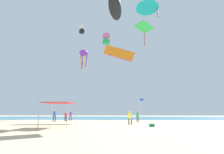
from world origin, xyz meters
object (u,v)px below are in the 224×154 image
person_leftmost (55,115)px  kite_inflatable_black (115,8)px  person_central (71,115)px  cooler_box (152,125)px  kite_octopus_purple (84,54)px  kite_box_white (82,29)px  kite_delta_teal (147,6)px  kite_box_pink (106,39)px  canopy_tent (59,104)px  person_rightmost (130,117)px  banner_flag (140,108)px  person_far_shore (138,116)px  kite_parafoil_orange (119,53)px  kite_diamond_green (144,28)px  person_near_tent (66,116)px

person_leftmost → kite_inflatable_black: bearing=127.4°
person_central → kite_inflatable_black: (8.24, -5.67, 17.52)m
cooler_box → kite_octopus_purple: bearing=115.6°
cooler_box → kite_box_white: 31.58m
kite_delta_teal → kite_box_pink: size_ratio=1.64×
canopy_tent → kite_delta_teal: size_ratio=0.62×
cooler_box → kite_box_pink: bearing=103.8°
person_rightmost → banner_flag: size_ratio=0.48×
person_leftmost → person_far_shore: person_leftmost is taller
person_leftmost → kite_box_white: 22.96m
person_central → banner_flag: 13.12m
canopy_tent → kite_parafoil_orange: 19.29m
kite_diamond_green → person_leftmost: bearing=35.1°
kite_box_pink → kite_delta_teal: bearing=171.1°
kite_parafoil_orange → kite_inflatable_black: 8.85m
person_leftmost → kite_diamond_green: (14.04, -5.94, 11.89)m
person_central → kite_octopus_purple: (-1.20, 15.44, 16.73)m
person_near_tent → cooler_box: (12.42, -10.26, -0.76)m
kite_inflatable_black → kite_box_pink: bearing=12.3°
person_rightmost → kite_box_pink: size_ratio=0.52×
kite_box_white → kite_inflatable_black: bearing=80.1°
kite_parafoil_orange → kite_octopus_purple: 18.14m
person_central → kite_octopus_purple: size_ratio=0.31×
canopy_tent → kite_diamond_green: kite_diamond_green is taller
kite_octopus_purple → kite_inflatable_black: size_ratio=0.80×
kite_box_white → kite_delta_teal: bearing=114.6°
cooler_box → kite_inflatable_black: 20.05m
cooler_box → person_rightmost: bearing=132.3°
person_leftmost → cooler_box: person_leftmost is taller
banner_flag → person_leftmost: bearing=172.0°
person_central → kite_delta_teal: (14.81, 1.07, 22.05)m
person_leftmost → kite_diamond_green: kite_diamond_green is taller
person_far_shore → person_near_tent: bearing=-32.8°
person_rightmost → cooler_box: bearing=144.7°
cooler_box → kite_octopus_purple: (-13.43, 28.03, 17.60)m
person_leftmost → banner_flag: 13.82m
kite_delta_teal → kite_inflatable_black: 10.45m
canopy_tent → kite_delta_teal: bearing=50.0°
person_rightmost → cooler_box: 3.31m
kite_box_pink → person_near_tent: bearing=122.3°
canopy_tent → kite_octopus_purple: kite_octopus_purple is taller
kite_parafoil_orange → kite_octopus_purple: bearing=135.0°
person_near_tent → kite_octopus_purple: 24.50m
kite_box_pink → kite_box_white: bearing=107.3°
canopy_tent → person_near_tent: 11.70m
person_rightmost → kite_box_white: 28.73m
person_central → person_rightmost: person_central is taller
person_near_tent → kite_diamond_green: kite_diamond_green is taller
person_near_tent → kite_delta_teal: (14.99, 3.40, 22.16)m
person_near_tent → banner_flag: size_ratio=0.45×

